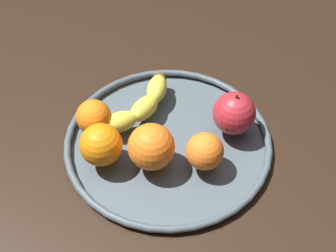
% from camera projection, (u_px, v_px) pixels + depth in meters
% --- Properties ---
extents(ground_plane, '(1.29, 1.29, 0.04)m').
position_uv_depth(ground_plane, '(168.00, 151.00, 0.82)').
color(ground_plane, black).
extents(fruit_bowl, '(0.36, 0.36, 0.02)m').
position_uv_depth(fruit_bowl, '(168.00, 141.00, 0.80)').
color(fruit_bowl, '#47565D').
rests_on(fruit_bowl, ground_plane).
extents(banana, '(0.18, 0.07, 0.04)m').
position_uv_depth(banana, '(141.00, 105.00, 0.82)').
color(banana, '#DAD642').
rests_on(banana, fruit_bowl).
extents(apple, '(0.07, 0.07, 0.08)m').
position_uv_depth(apple, '(234.00, 113.00, 0.78)').
color(apple, '#B82733').
rests_on(apple, fruit_bowl).
extents(orange_center, '(0.06, 0.06, 0.06)m').
position_uv_depth(orange_center, '(94.00, 117.00, 0.78)').
color(orange_center, orange).
rests_on(orange_center, fruit_bowl).
extents(orange_back_left, '(0.08, 0.08, 0.08)m').
position_uv_depth(orange_back_left, '(151.00, 147.00, 0.73)').
color(orange_back_left, orange).
rests_on(orange_back_left, fruit_bowl).
extents(orange_front_left, '(0.07, 0.07, 0.07)m').
position_uv_depth(orange_front_left, '(101.00, 145.00, 0.74)').
color(orange_front_left, orange).
rests_on(orange_front_left, fruit_bowl).
extents(orange_back_right, '(0.06, 0.06, 0.06)m').
position_uv_depth(orange_back_right, '(206.00, 150.00, 0.73)').
color(orange_back_right, orange).
rests_on(orange_back_right, fruit_bowl).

